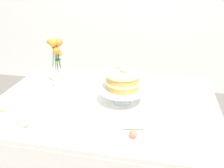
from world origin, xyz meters
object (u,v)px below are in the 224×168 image
at_px(layer_cake, 123,80).
at_px(flower_vase, 57,65).
at_px(dining_table, 105,114).
at_px(cake_stand, 122,91).
at_px(fallen_rose, 133,134).

distance_m(layer_cake, flower_vase, 0.50).
bearing_deg(flower_vase, dining_table, -22.58).
bearing_deg(dining_table, layer_cake, 7.81).
bearing_deg(layer_cake, dining_table, -172.19).
height_order(cake_stand, fallen_rose, cake_stand).
height_order(flower_vase, fallen_rose, flower_vase).
xyz_separation_m(dining_table, flower_vase, (-0.37, 0.15, 0.26)).
xyz_separation_m(cake_stand, fallen_rose, (0.11, -0.34, -0.06)).
height_order(layer_cake, fallen_rose, layer_cake).
height_order(dining_table, fallen_rose, fallen_rose).
relative_size(dining_table, layer_cake, 6.68).
bearing_deg(flower_vase, cake_stand, -16.11).
xyz_separation_m(cake_stand, flower_vase, (-0.48, 0.14, 0.09)).
relative_size(layer_cake, flower_vase, 0.59).
height_order(cake_stand, flower_vase, flower_vase).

